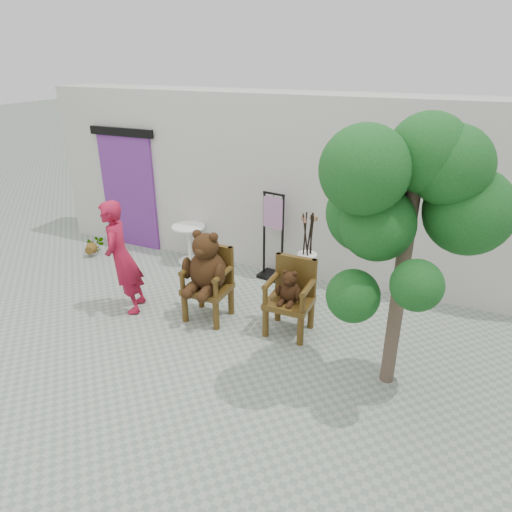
{
  "coord_description": "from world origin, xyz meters",
  "views": [
    {
      "loc": [
        2.77,
        -4.25,
        3.56
      ],
      "look_at": [
        0.36,
        1.11,
        0.95
      ],
      "focal_mm": 32.0,
      "sensor_mm": 36.0,
      "label": 1
    }
  ],
  "objects_px": {
    "chair_small": "(291,292)",
    "person": "(122,258)",
    "cafe_table": "(189,240)",
    "stool_bucket": "(307,264)",
    "display_stand": "(273,246)",
    "tree": "(405,198)",
    "chair_big": "(207,270)"
  },
  "relations": [
    {
      "from": "stool_bucket",
      "to": "tree",
      "type": "bearing_deg",
      "value": -46.32
    },
    {
      "from": "display_stand",
      "to": "cafe_table",
      "type": "bearing_deg",
      "value": -170.13
    },
    {
      "from": "chair_big",
      "to": "person",
      "type": "bearing_deg",
      "value": -165.98
    },
    {
      "from": "tree",
      "to": "display_stand",
      "type": "bearing_deg",
      "value": 136.91
    },
    {
      "from": "chair_small",
      "to": "stool_bucket",
      "type": "bearing_deg",
      "value": 93.91
    },
    {
      "from": "chair_small",
      "to": "tree",
      "type": "xyz_separation_m",
      "value": [
        1.38,
        -0.66,
        1.67
      ]
    },
    {
      "from": "cafe_table",
      "to": "tree",
      "type": "height_order",
      "value": "tree"
    },
    {
      "from": "chair_small",
      "to": "cafe_table",
      "type": "relative_size",
      "value": 1.49
    },
    {
      "from": "display_stand",
      "to": "chair_big",
      "type": "bearing_deg",
      "value": -93.42
    },
    {
      "from": "cafe_table",
      "to": "tree",
      "type": "distance_m",
      "value": 4.76
    },
    {
      "from": "cafe_table",
      "to": "chair_small",
      "type": "bearing_deg",
      "value": -29.4
    },
    {
      "from": "person",
      "to": "cafe_table",
      "type": "relative_size",
      "value": 2.41
    },
    {
      "from": "person",
      "to": "cafe_table",
      "type": "distance_m",
      "value": 1.93
    },
    {
      "from": "stool_bucket",
      "to": "tree",
      "type": "distance_m",
      "value": 2.64
    },
    {
      "from": "chair_small",
      "to": "person",
      "type": "bearing_deg",
      "value": -168.98
    },
    {
      "from": "tree",
      "to": "cafe_table",
      "type": "bearing_deg",
      "value": 151.97
    },
    {
      "from": "person",
      "to": "tree",
      "type": "height_order",
      "value": "tree"
    },
    {
      "from": "cafe_table",
      "to": "stool_bucket",
      "type": "relative_size",
      "value": 0.48
    },
    {
      "from": "cafe_table",
      "to": "stool_bucket",
      "type": "height_order",
      "value": "stool_bucket"
    },
    {
      "from": "person",
      "to": "display_stand",
      "type": "xyz_separation_m",
      "value": [
        1.6,
        1.9,
        -0.27
      ]
    },
    {
      "from": "display_stand",
      "to": "stool_bucket",
      "type": "xyz_separation_m",
      "value": [
        0.79,
        -0.58,
        0.06
      ]
    },
    {
      "from": "cafe_table",
      "to": "chair_big",
      "type": "bearing_deg",
      "value": -50.58
    },
    {
      "from": "tree",
      "to": "chair_big",
      "type": "bearing_deg",
      "value": 169.27
    },
    {
      "from": "chair_small",
      "to": "cafe_table",
      "type": "xyz_separation_m",
      "value": [
        -2.5,
        1.41,
        -0.16
      ]
    },
    {
      "from": "person",
      "to": "cafe_table",
      "type": "height_order",
      "value": "person"
    },
    {
      "from": "person",
      "to": "stool_bucket",
      "type": "distance_m",
      "value": 2.74
    },
    {
      "from": "person",
      "to": "chair_small",
      "type": "bearing_deg",
      "value": 76.58
    },
    {
      "from": "display_stand",
      "to": "tree",
      "type": "relative_size",
      "value": 0.49
    },
    {
      "from": "display_stand",
      "to": "stool_bucket",
      "type": "height_order",
      "value": "display_stand"
    },
    {
      "from": "chair_big",
      "to": "display_stand",
      "type": "height_order",
      "value": "display_stand"
    },
    {
      "from": "chair_small",
      "to": "display_stand",
      "type": "xyz_separation_m",
      "value": [
        -0.84,
        1.42,
        -0.02
      ]
    },
    {
      "from": "chair_big",
      "to": "display_stand",
      "type": "relative_size",
      "value": 0.89
    }
  ]
}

